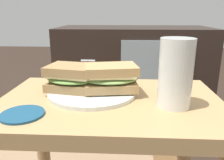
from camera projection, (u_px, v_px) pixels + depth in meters
side_table at (110, 131)px, 0.60m from camera, size 0.56×0.36×0.46m
tv_cabinet at (133, 71)px, 1.52m from camera, size 0.96×0.46×0.58m
plate at (92, 92)px, 0.61m from camera, size 0.24×0.24×0.01m
sandwich_front at (72, 78)px, 0.60m from camera, size 0.15×0.12×0.07m
sandwich_back at (112, 78)px, 0.59m from camera, size 0.16×0.11×0.07m
beer_glass at (175, 74)px, 0.51m from camera, size 0.08×0.08×0.16m
coaster at (22, 114)px, 0.48m from camera, size 0.09×0.09×0.01m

